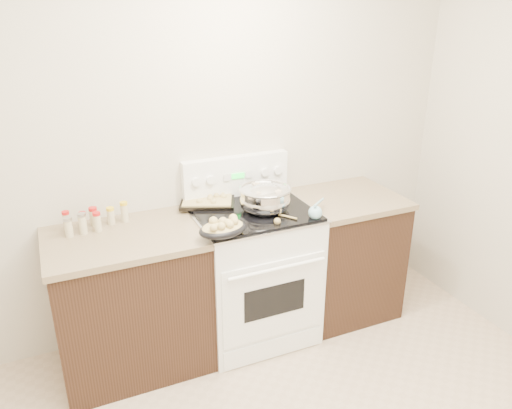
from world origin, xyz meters
TOP-DOWN VIEW (x-y plane):
  - room_shell at (0.00, 0.00)m, footprint 4.10×3.60m
  - counter_left at (-0.48, 1.43)m, footprint 0.93×0.67m
  - counter_right at (1.08, 1.43)m, footprint 0.73×0.67m
  - kitchen_range at (0.35, 1.42)m, footprint 0.78×0.73m
  - mixing_bowl at (0.42, 1.39)m, footprint 0.40×0.40m
  - roasting_pan at (0.04, 1.14)m, footprint 0.31×0.24m
  - baking_sheet at (0.12, 1.64)m, footprint 0.42×0.37m
  - wooden_spoon at (0.43, 1.20)m, footprint 0.16×0.21m
  - blue_ladle at (0.66, 1.16)m, footprint 0.22×0.24m
  - spice_jars at (-0.64, 1.59)m, footprint 0.39×0.15m

SIDE VIEW (x-z plane):
  - counter_left at x=-0.48m, z-range 0.00..0.92m
  - counter_right at x=1.08m, z-range 0.00..0.92m
  - kitchen_range at x=0.35m, z-range -0.12..1.10m
  - wooden_spoon at x=0.43m, z-range 0.93..0.98m
  - baking_sheet at x=0.12m, z-range 0.93..0.99m
  - blue_ladle at x=0.66m, z-range 0.93..1.03m
  - spice_jars at x=-0.64m, z-range 0.92..1.05m
  - roasting_pan at x=0.04m, z-range 0.94..1.05m
  - mixing_bowl at x=0.42m, z-range 0.92..1.12m
  - room_shell at x=0.00m, z-range 0.33..3.08m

